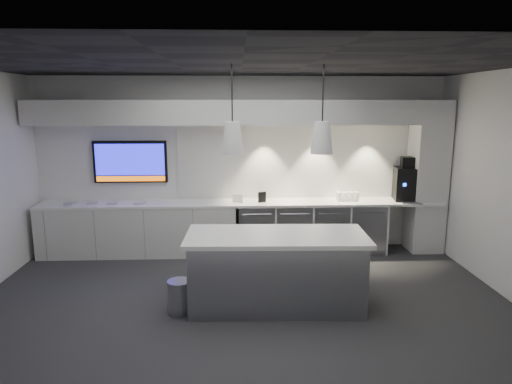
{
  "coord_description": "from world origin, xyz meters",
  "views": [
    {
      "loc": [
        -0.07,
        -5.41,
        2.57
      ],
      "look_at": [
        0.2,
        1.1,
        1.28
      ],
      "focal_mm": 32.0,
      "sensor_mm": 36.0,
      "label": 1
    }
  ],
  "objects_px": {
    "island": "(276,270)",
    "wall_tv": "(130,162)",
    "bin": "(180,297)",
    "coffee_machine": "(407,182)"
  },
  "relations": [
    {
      "from": "island",
      "to": "wall_tv",
      "type": "bearing_deg",
      "value": 135.53
    },
    {
      "from": "bin",
      "to": "wall_tv",
      "type": "bearing_deg",
      "value": 113.44
    },
    {
      "from": "island",
      "to": "coffee_machine",
      "type": "height_order",
      "value": "coffee_machine"
    },
    {
      "from": "island",
      "to": "coffee_machine",
      "type": "xyz_separation_m",
      "value": [
        2.44,
        2.17,
        0.73
      ]
    },
    {
      "from": "wall_tv",
      "to": "coffee_machine",
      "type": "relative_size",
      "value": 1.67
    },
    {
      "from": "island",
      "to": "coffee_machine",
      "type": "distance_m",
      "value": 3.34
    },
    {
      "from": "wall_tv",
      "to": "island",
      "type": "height_order",
      "value": "wall_tv"
    },
    {
      "from": "island",
      "to": "coffee_machine",
      "type": "bearing_deg",
      "value": 43.38
    },
    {
      "from": "bin",
      "to": "coffee_machine",
      "type": "height_order",
      "value": "coffee_machine"
    },
    {
      "from": "bin",
      "to": "coffee_machine",
      "type": "distance_m",
      "value": 4.43
    }
  ]
}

